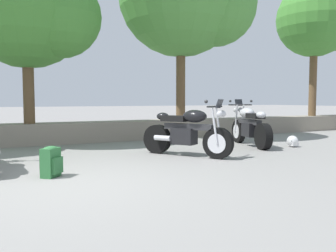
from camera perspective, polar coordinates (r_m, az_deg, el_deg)
The scene contains 8 objects.
ground_plane at distance 5.32m, azimuth -15.68°, elevation -8.62°, with size 120.00×120.00×0.00m, color gray.
stone_wall at distance 9.99m, azimuth -20.95°, elevation -1.22°, with size 36.00×0.80×0.55m, color gray.
motorcycle_black_centre at distance 7.45m, azimuth 3.05°, elevation -1.06°, with size 1.23×1.84×1.18m.
motorcycle_silver_far_right at distance 9.34m, azimuth 12.79°, elevation -0.10°, with size 0.83×2.03×1.18m.
rider_backpack at distance 5.72m, azimuth -18.01°, elevation -5.29°, with size 0.35×0.35×0.47m.
rider_helmet at distance 9.43m, azimuth 19.10°, elevation -2.31°, with size 0.28×0.28×0.28m.
leafy_tree_mid_left at distance 10.13m, azimuth -20.51°, elevation 17.19°, with size 3.37×3.21×4.62m.
leafy_tree_far_right at distance 15.24m, azimuth 22.78°, elevation 15.07°, with size 2.97×2.83×5.07m.
Camera 1 is at (-0.96, -5.10, 1.16)m, focal length 38.57 mm.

